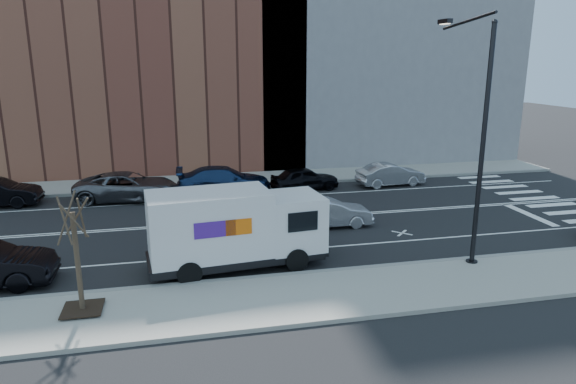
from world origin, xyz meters
name	(u,v)px	position (x,y,z in m)	size (l,w,h in m)	color
ground	(261,220)	(0.00, 0.00, 0.00)	(120.00, 120.00, 0.00)	black
sidewalk_near	(305,297)	(0.00, -8.80, 0.07)	(44.00, 3.60, 0.15)	gray
sidewalk_far	(239,179)	(0.00, 8.80, 0.07)	(44.00, 3.60, 0.15)	gray
curb_near	(293,275)	(0.00, -7.00, 0.08)	(44.00, 0.25, 0.17)	gray
curb_far	(242,186)	(0.00, 7.00, 0.08)	(44.00, 0.25, 0.17)	gray
crosswalk	(543,201)	(16.00, 0.00, 0.00)	(3.00, 14.00, 0.01)	white
road_markings	(261,220)	(0.00, 0.00, 0.00)	(40.00, 8.60, 0.01)	white
bldg_brick	(108,11)	(-8.00, 15.60, 11.00)	(26.00, 10.00, 22.00)	brown
streetlight	(476,133)	(7.00, -6.91, 5.08)	(0.44, 4.02, 9.34)	black
street_tree	(79,272)	(-7.00, -8.40, 1.45)	(1.20, 1.20, 3.75)	black
fedex_van	(235,227)	(-1.89, -5.60, 1.60)	(6.85, 2.94, 3.04)	black
far_parked_c	(128,186)	(-6.67, 5.33, 0.79)	(2.63, 5.70, 1.58)	#56585F
far_parked_d	(224,180)	(-1.24, 5.72, 0.80)	(2.23, 5.50, 1.60)	#16294E
far_parked_e	(305,179)	(3.61, 5.46, 0.71)	(1.67, 4.14, 1.41)	black
far_parked_f	(391,174)	(9.17, 5.41, 0.70)	(1.49, 4.26, 1.40)	#A6A7AB
driving_sedan	(329,213)	(3.01, -1.62, 0.67)	(1.41, 4.05, 1.33)	#BCBCC1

